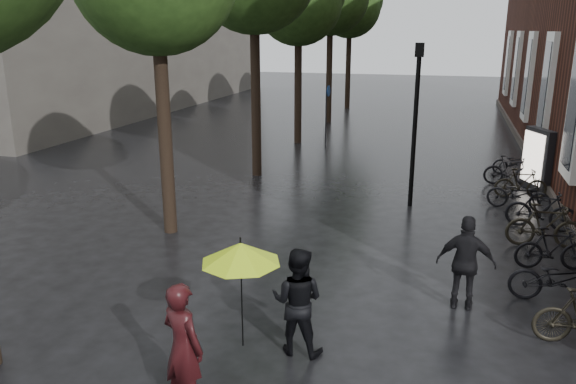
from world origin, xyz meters
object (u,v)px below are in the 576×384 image
(parked_bicycles, at_px, (535,213))
(lamp_post, at_px, (416,110))
(person_burgundy, at_px, (183,347))
(pedestrian_walking, at_px, (466,263))
(ad_lightbox, at_px, (537,160))
(person_black, at_px, (297,301))

(parked_bicycles, distance_m, lamp_post, 4.07)
(person_burgundy, xyz_separation_m, pedestrian_walking, (3.57, 3.93, -0.03))
(pedestrian_walking, relative_size, lamp_post, 0.39)
(person_burgundy, bearing_deg, pedestrian_walking, -110.20)
(person_burgundy, height_order, lamp_post, lamp_post)
(parked_bicycles, bearing_deg, ad_lightbox, 82.89)
(pedestrian_walking, bearing_deg, ad_lightbox, -101.55)
(parked_bicycles, relative_size, lamp_post, 2.71)
(ad_lightbox, height_order, lamp_post, lamp_post)
(person_black, height_order, pedestrian_walking, pedestrian_walking)
(person_burgundy, height_order, pedestrian_walking, person_burgundy)
(person_black, distance_m, ad_lightbox, 11.98)
(parked_bicycles, xyz_separation_m, lamp_post, (-3.13, 1.26, 2.28))
(person_black, bearing_deg, person_burgundy, 59.71)
(person_black, xyz_separation_m, lamp_post, (1.13, 8.20, 1.89))
(person_burgundy, height_order, person_black, person_burgundy)
(person_burgundy, relative_size, pedestrian_walking, 1.03)
(parked_bicycles, height_order, ad_lightbox, ad_lightbox)
(person_black, xyz_separation_m, ad_lightbox, (4.76, 10.99, 0.11))
(person_black, distance_m, pedestrian_walking, 3.34)
(person_black, height_order, lamp_post, lamp_post)
(parked_bicycles, bearing_deg, pedestrian_walking, -110.23)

